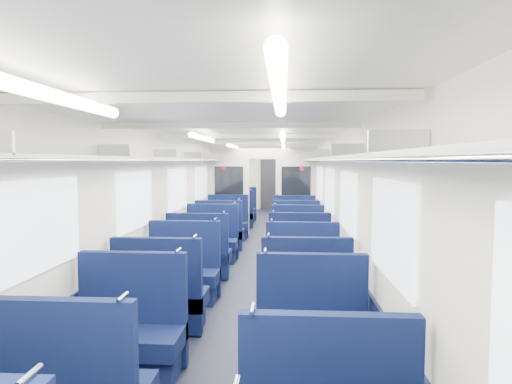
{
  "coord_description": "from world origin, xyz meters",
  "views": [
    {
      "loc": [
        0.58,
        -8.55,
        1.94
      ],
      "look_at": [
        -0.19,
        3.24,
        1.1
      ],
      "focal_mm": 30.8,
      "sensor_mm": 36.0,
      "label": 1
    }
  ],
  "objects_px": {
    "seat_16": "(220,234)",
    "seat_20": "(236,216)",
    "seat_21": "(293,216)",
    "end_door": "(270,185)",
    "seat_11": "(303,278)",
    "bulkhead": "(262,188)",
    "seat_15": "(298,245)",
    "seat_8": "(161,301)",
    "seat_9": "(306,300)",
    "seat_17": "(296,234)",
    "seat_13": "(299,256)",
    "seat_12": "(199,257)",
    "seat_6": "(129,337)",
    "seat_7": "(312,340)",
    "seat_14": "(212,243)",
    "seat_22": "(240,211)",
    "seat_19": "(295,227)",
    "seat_18": "(227,225)",
    "seat_10": "(183,276)",
    "seat_23": "(292,211)"
  },
  "relations": [
    {
      "from": "seat_16",
      "to": "seat_20",
      "type": "height_order",
      "value": "same"
    },
    {
      "from": "seat_21",
      "to": "seat_20",
      "type": "bearing_deg",
      "value": -177.85
    },
    {
      "from": "end_door",
      "to": "seat_11",
      "type": "height_order",
      "value": "end_door"
    },
    {
      "from": "bulkhead",
      "to": "seat_15",
      "type": "distance_m",
      "value": 3.41
    },
    {
      "from": "seat_11",
      "to": "seat_20",
      "type": "distance_m",
      "value": 6.96
    },
    {
      "from": "seat_8",
      "to": "seat_9",
      "type": "height_order",
      "value": "same"
    },
    {
      "from": "seat_11",
      "to": "seat_17",
      "type": "distance_m",
      "value": 3.64
    },
    {
      "from": "end_door",
      "to": "seat_17",
      "type": "bearing_deg",
      "value": -84.04
    },
    {
      "from": "seat_13",
      "to": "seat_12",
      "type": "bearing_deg",
      "value": -173.46
    },
    {
      "from": "end_door",
      "to": "seat_6",
      "type": "bearing_deg",
      "value": -93.47
    },
    {
      "from": "seat_8",
      "to": "seat_7",
      "type": "bearing_deg",
      "value": -30.97
    },
    {
      "from": "seat_14",
      "to": "end_door",
      "type": "bearing_deg",
      "value": 84.81
    },
    {
      "from": "seat_14",
      "to": "bulkhead",
      "type": "bearing_deg",
      "value": 75.0
    },
    {
      "from": "bulkhead",
      "to": "seat_9",
      "type": "relative_size",
      "value": 2.47
    },
    {
      "from": "seat_15",
      "to": "seat_22",
      "type": "distance_m",
      "value": 5.88
    },
    {
      "from": "seat_11",
      "to": "bulkhead",
      "type": "bearing_deg",
      "value": 98.52
    },
    {
      "from": "seat_17",
      "to": "seat_19",
      "type": "relative_size",
      "value": 1.0
    },
    {
      "from": "seat_6",
      "to": "seat_19",
      "type": "height_order",
      "value": "same"
    },
    {
      "from": "seat_8",
      "to": "seat_12",
      "type": "bearing_deg",
      "value": 90.0
    },
    {
      "from": "seat_21",
      "to": "end_door",
      "type": "bearing_deg",
      "value": 99.89
    },
    {
      "from": "seat_18",
      "to": "end_door",
      "type": "bearing_deg",
      "value": 83.01
    },
    {
      "from": "bulkhead",
      "to": "seat_13",
      "type": "xyz_separation_m",
      "value": [
        0.83,
        -4.16,
        -0.88
      ]
    },
    {
      "from": "seat_7",
      "to": "end_door",
      "type": "bearing_deg",
      "value": 93.48
    },
    {
      "from": "bulkhead",
      "to": "seat_7",
      "type": "height_order",
      "value": "bulkhead"
    },
    {
      "from": "seat_14",
      "to": "seat_22",
      "type": "height_order",
      "value": "same"
    },
    {
      "from": "seat_6",
      "to": "seat_7",
      "type": "xyz_separation_m",
      "value": [
        1.66,
        0.04,
        0.0
      ]
    },
    {
      "from": "bulkhead",
      "to": "seat_18",
      "type": "xyz_separation_m",
      "value": [
        -0.83,
        -0.73,
        -0.88
      ]
    },
    {
      "from": "seat_19",
      "to": "seat_21",
      "type": "distance_m",
      "value": 2.13
    },
    {
      "from": "seat_6",
      "to": "seat_13",
      "type": "xyz_separation_m",
      "value": [
        1.66,
        3.49,
        0.0
      ]
    },
    {
      "from": "seat_9",
      "to": "seat_19",
      "type": "relative_size",
      "value": 1.0
    },
    {
      "from": "seat_10",
      "to": "seat_6",
      "type": "bearing_deg",
      "value": -90.0
    },
    {
      "from": "seat_7",
      "to": "seat_14",
      "type": "xyz_separation_m",
      "value": [
        -1.66,
        4.52,
        0.0
      ]
    },
    {
      "from": "seat_7",
      "to": "seat_8",
      "type": "bearing_deg",
      "value": 149.03
    },
    {
      "from": "seat_14",
      "to": "seat_17",
      "type": "xyz_separation_m",
      "value": [
        1.66,
        1.19,
        0.0
      ]
    },
    {
      "from": "seat_16",
      "to": "seat_18",
      "type": "distance_m",
      "value": 1.31
    },
    {
      "from": "end_door",
      "to": "seat_23",
      "type": "xyz_separation_m",
      "value": [
        0.83,
        -3.65,
        -0.65
      ]
    },
    {
      "from": "seat_8",
      "to": "seat_13",
      "type": "distance_m",
      "value": 2.97
    },
    {
      "from": "seat_12",
      "to": "seat_16",
      "type": "distance_m",
      "value": 2.31
    },
    {
      "from": "seat_8",
      "to": "seat_11",
      "type": "distance_m",
      "value": 1.98
    },
    {
      "from": "seat_11",
      "to": "seat_14",
      "type": "distance_m",
      "value": 2.96
    },
    {
      "from": "seat_17",
      "to": "seat_11",
      "type": "bearing_deg",
      "value": -90.0
    },
    {
      "from": "seat_6",
      "to": "seat_21",
      "type": "relative_size",
      "value": 1.0
    },
    {
      "from": "seat_10",
      "to": "seat_18",
      "type": "distance_m",
      "value": 4.79
    },
    {
      "from": "seat_9",
      "to": "seat_10",
      "type": "relative_size",
      "value": 1.0
    },
    {
      "from": "seat_9",
      "to": "seat_14",
      "type": "distance_m",
      "value": 3.77
    },
    {
      "from": "seat_6",
      "to": "seat_7",
      "type": "height_order",
      "value": "same"
    },
    {
      "from": "seat_12",
      "to": "seat_19",
      "type": "xyz_separation_m",
      "value": [
        1.66,
        3.5,
        0.0
      ]
    },
    {
      "from": "end_door",
      "to": "seat_7",
      "type": "relative_size",
      "value": 1.77
    },
    {
      "from": "seat_15",
      "to": "seat_9",
      "type": "bearing_deg",
      "value": -90.0
    },
    {
      "from": "end_door",
      "to": "bulkhead",
      "type": "height_order",
      "value": "bulkhead"
    }
  ]
}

